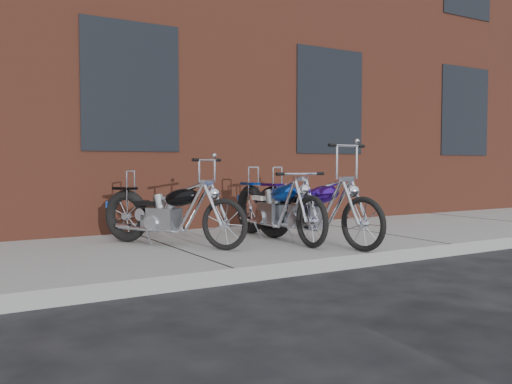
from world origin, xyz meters
TOP-DOWN VIEW (x-y plane):
  - ground at (0.00, 0.00)m, footprint 120.00×120.00m
  - sidewalk at (0.00, 1.50)m, footprint 22.00×3.00m
  - building_brick at (0.00, 8.00)m, footprint 22.00×10.00m
  - chopper_purple at (1.56, 0.91)m, footprint 0.58×2.13m
  - chopper_blue at (1.39, 1.42)m, footprint 0.52×2.14m
  - chopper_third at (0.01, 1.64)m, footprint 1.16×1.78m

SIDE VIEW (x-z plane):
  - ground at x=0.00m, z-range 0.00..0.00m
  - sidewalk at x=0.00m, z-range 0.00..0.15m
  - chopper_third at x=0.01m, z-range 0.00..1.04m
  - chopper_blue at x=1.39m, z-range 0.07..1.00m
  - chopper_purple at x=1.56m, z-range -0.06..1.14m
  - building_brick at x=0.00m, z-range 0.00..8.00m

